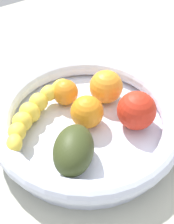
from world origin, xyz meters
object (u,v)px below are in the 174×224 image
(orange_mid_left, at_px, (65,93))
(orange_mid_right, at_px, (106,87))
(avocado_dark, at_px, (74,150))
(banana_draped_left, at_px, (33,112))
(orange_front, at_px, (88,113))
(tomato_red, at_px, (137,110))
(fruit_bowl, at_px, (87,120))

(orange_mid_left, relative_size, orange_mid_right, 0.77)
(orange_mid_right, relative_size, avocado_dark, 0.68)
(banana_draped_left, relative_size, orange_front, 2.92)
(orange_mid_right, xyz_separation_m, avocado_dark, (-0.14, -0.09, -0.00))
(orange_front, xyz_separation_m, avocado_dark, (-0.07, -0.05, 0.00))
(tomato_red, bearing_deg, fruit_bowl, 143.58)
(fruit_bowl, xyz_separation_m, orange_mid_right, (0.07, 0.03, 0.02))
(fruit_bowl, distance_m, orange_mid_left, 0.07)
(orange_front, height_order, orange_mid_left, orange_front)
(orange_mid_left, distance_m, orange_mid_right, 0.08)
(orange_mid_left, distance_m, avocado_dark, 0.15)
(banana_draped_left, bearing_deg, orange_front, -40.51)
(orange_mid_left, relative_size, avocado_dark, 0.53)
(orange_front, height_order, orange_mid_right, orange_mid_right)
(orange_mid_left, bearing_deg, fruit_bowl, -88.63)
(banana_draped_left, relative_size, orange_mid_right, 2.68)
(orange_mid_left, bearing_deg, orange_front, -89.16)
(orange_mid_left, xyz_separation_m, tomato_red, (0.07, -0.13, 0.01))
(orange_front, distance_m, avocado_dark, 0.08)
(orange_front, relative_size, avocado_dark, 0.63)
(fruit_bowl, xyz_separation_m, orange_front, (-0.00, -0.00, 0.02))
(banana_draped_left, height_order, orange_front, orange_front)
(orange_mid_right, bearing_deg, orange_mid_left, 150.88)
(banana_draped_left, bearing_deg, tomato_red, -37.59)
(fruit_bowl, bearing_deg, orange_mid_left, 91.37)
(fruit_bowl, bearing_deg, orange_mid_right, 25.50)
(avocado_dark, bearing_deg, fruit_bowl, 40.50)
(tomato_red, bearing_deg, orange_front, 145.79)
(orange_mid_right, bearing_deg, avocado_dark, -146.50)
(fruit_bowl, distance_m, orange_front, 0.02)
(fruit_bowl, height_order, tomato_red, tomato_red)
(fruit_bowl, height_order, orange_front, orange_front)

